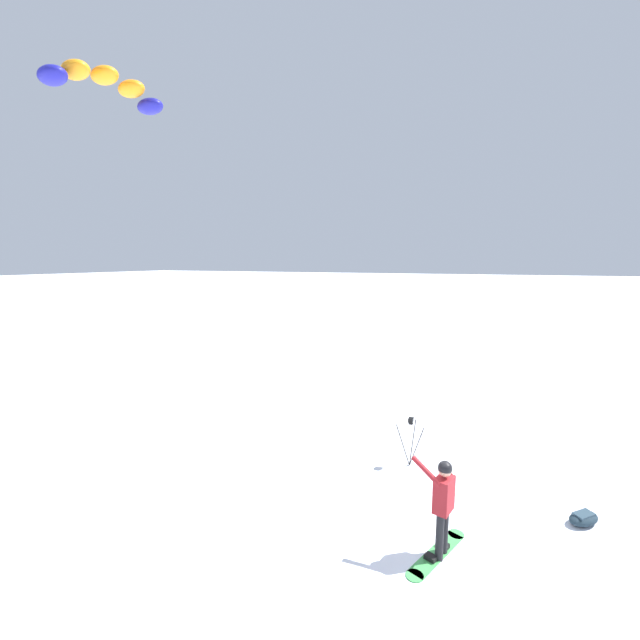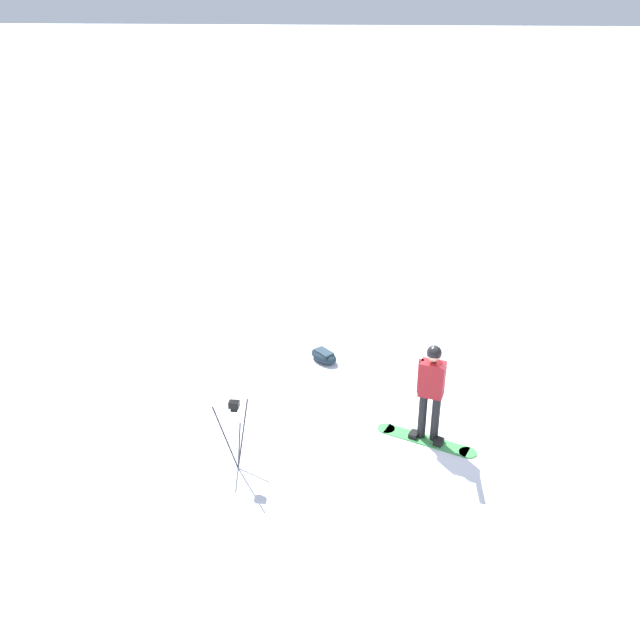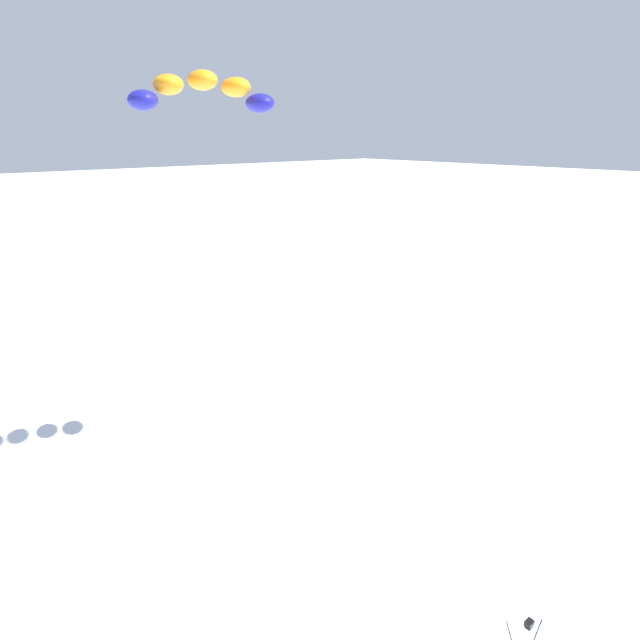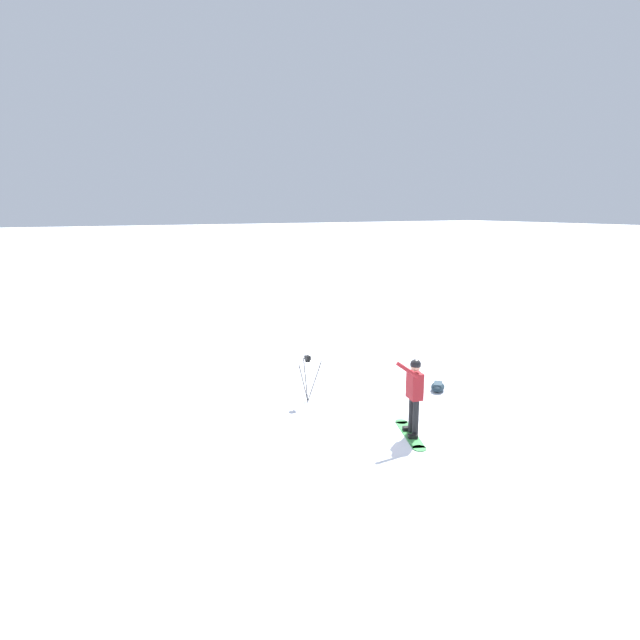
% 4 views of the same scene
% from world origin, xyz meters
% --- Properties ---
extents(traction_kite, '(1.84, 3.54, 0.90)m').
position_xyz_m(traction_kite, '(-10.20, 1.93, 10.19)').
color(traction_kite, navy).
extents(camera_tripod, '(0.70, 0.55, 1.27)m').
position_xyz_m(camera_tripod, '(-1.27, 2.57, 0.91)').
color(camera_tripod, '#262628').
rests_on(camera_tripod, ground_plane).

